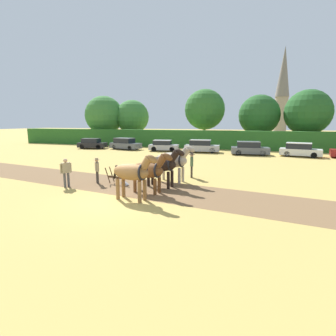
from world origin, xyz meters
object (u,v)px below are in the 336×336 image
Objects in this scene: draft_horse_trail_left at (162,164)px; parked_car_far_left at (92,144)px; parked_car_center at (202,146)px; parked_car_center_left at (163,146)px; tree_center_right at (308,113)px; parked_car_left at (125,144)px; draft_horse_lead_right at (149,170)px; plow at (119,180)px; tree_center at (259,115)px; tree_far_left at (104,115)px; farmer_at_plow at (97,169)px; tree_center_left at (205,110)px; draft_horse_lead_left at (133,172)px; draft_horse_trail_right at (173,160)px; parked_car_center_right at (249,148)px; parked_car_right at (300,150)px; tree_left at (132,117)px; church_spire at (282,90)px; farmer_beside_team at (192,163)px; farmer_onlooker_left at (66,171)px.

draft_horse_trail_left is 0.65× the size of parked_car_far_left.
parked_car_center is (15.89, 0.44, 0.06)m from parked_car_far_left.
parked_car_far_left is 1.03× the size of parked_car_center_left.
tree_center_right reaches higher than parked_car_left.
plow is (-2.43, 1.08, -0.93)m from draft_horse_lead_right.
parked_car_center is at bearing 10.19° from parked_car_left.
tree_center reaches higher than draft_horse_lead_right.
farmer_at_plow is (16.85, -27.24, -3.99)m from tree_far_left.
parked_car_far_left is (-14.18, -10.28, -4.99)m from tree_center_left.
tree_center_left is 14.67m from tree_center_right.
draft_horse_lead_right is 0.58× the size of parked_car_left.
tree_center is 15.86m from parked_car_center_left.
tree_center_left is 28.92m from farmer_at_plow.
tree_center_left is 28.55m from draft_horse_trail_left.
tree_center is 31.66m from draft_horse_lead_left.
tree_center_right is at bearing 73.96° from draft_horse_trail_right.
parked_car_center_right reaches higher than parked_car_center_left.
plow is 18.63m from parked_car_center.
draft_horse_lead_right is 21.62m from parked_car_right.
parked_car_center_left is 10.83m from parked_car_center_right.
draft_horse_trail_right is 1.74× the size of plow.
draft_horse_trail_right is 4.78m from farmer_at_plow.
tree_center_left is at bearing 94.45° from parked_car_center.
tree_center_right is at bearing -2.93° from tree_left.
tree_center is at bearing -1.28° from tree_left.
tree_center_right is at bearing 19.45° from farmer_at_plow.
draft_horse_lead_left reaches higher than parked_car_far_left.
tree_center is at bearing 31.03° from farmer_at_plow.
draft_horse_lead_left reaches higher than parked_car_center_right.
church_spire reaches higher than plow.
farmer_at_plow is (-15.53, -27.59, -4.12)m from tree_center_right.
tree_center is at bearing 65.81° from farmer_beside_team.
draft_horse_lead_right reaches higher than farmer_at_plow.
draft_horse_lead_left is 21.88m from parked_car_center_left.
tree_left reaches higher than farmer_at_plow.
tree_far_left is 1.87× the size of parked_car_center.
farmer_beside_team is 23.55m from parked_car_far_left.
draft_horse_lead_left is (15.95, -31.49, -3.25)m from tree_left.
draft_horse_trail_left reaches higher than parked_car_center.
draft_horse_lead_left is at bearing -90.04° from draft_horse_trail_left.
farmer_onlooker_left is at bearing -170.48° from farmer_at_plow.
parked_car_far_left is at bearing 126.42° from farmer_beside_team.
farmer_onlooker_left reaches higher than parked_car_center_right.
tree_center_left is at bearing 47.01° from farmer_at_plow.
parked_car_center is 11.10m from parked_car_right.
tree_left is at bearing 20.74° from tree_far_left.
tree_far_left is at bearing -175.92° from tree_center_left.
parked_car_center_left is (10.84, 0.28, -0.01)m from parked_car_far_left.
draft_horse_lead_left is 21.19m from parked_car_center.
tree_left reaches higher than parked_car_center.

